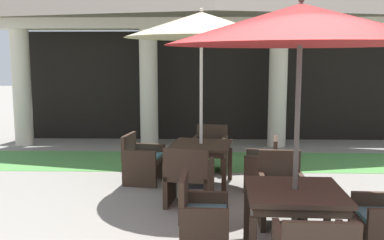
# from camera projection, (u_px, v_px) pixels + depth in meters

# --- Properties ---
(background_pavilion) EXTENTS (10.32, 2.43, 4.33)m
(background_pavilion) POSITION_uv_depth(u_px,v_px,m) (213.00, 6.00, 10.05)
(background_pavilion) COLOR beige
(background_pavilion) RESTS_ON ground
(lawn_strip) EXTENTS (12.12, 1.73, 0.01)m
(lawn_strip) POSITION_uv_depth(u_px,v_px,m) (214.00, 161.00, 8.81)
(lawn_strip) COLOR #519347
(lawn_strip) RESTS_ON ground
(patio_table_near_foreground) EXTENTS (1.01, 1.01, 0.75)m
(patio_table_near_foreground) POSITION_uv_depth(u_px,v_px,m) (295.00, 199.00, 4.46)
(patio_table_near_foreground) COLOR #38281E
(patio_table_near_foreground) RESTS_ON ground
(patio_umbrella_near_foreground) EXTENTS (2.67, 2.67, 2.66)m
(patio_umbrella_near_foreground) POSITION_uv_depth(u_px,v_px,m) (301.00, 26.00, 4.21)
(patio_umbrella_near_foreground) COLOR #2D2D2D
(patio_umbrella_near_foreground) RESTS_ON ground
(patio_chair_near_foreground_north) EXTENTS (0.57, 0.59, 0.90)m
(patio_chair_near_foreground_north) POSITION_uv_depth(u_px,v_px,m) (281.00, 193.00, 5.44)
(patio_chair_near_foreground_north) COLOR #38281E
(patio_chair_near_foreground_north) RESTS_ON ground
(patio_chair_near_foreground_west) EXTENTS (0.52, 0.63, 0.87)m
(patio_chair_near_foreground_west) POSITION_uv_depth(u_px,v_px,m) (201.00, 219.00, 4.55)
(patio_chair_near_foreground_west) COLOR #38281E
(patio_chair_near_foreground_west) RESTS_ON ground
(patio_table_mid_left) EXTENTS (1.08, 1.08, 0.70)m
(patio_table_mid_left) POSITION_uv_depth(u_px,v_px,m) (201.00, 149.00, 7.06)
(patio_table_mid_left) COLOR #38281E
(patio_table_mid_left) RESTS_ON ground
(patio_umbrella_mid_left) EXTENTS (2.43, 2.43, 2.85)m
(patio_umbrella_mid_left) POSITION_uv_depth(u_px,v_px,m) (201.00, 26.00, 6.78)
(patio_umbrella_mid_left) COLOR #2D2D2D
(patio_umbrella_mid_left) RESTS_ON ground
(patio_chair_mid_left_north) EXTENTS (0.68, 0.65, 0.83)m
(patio_chair_mid_left_north) POSITION_uv_depth(u_px,v_px,m) (210.00, 149.00, 8.06)
(patio_chair_mid_left_north) COLOR #38281E
(patio_chair_mid_left_north) RESTS_ON ground
(patio_chair_mid_left_east) EXTENTS (0.59, 0.66, 0.83)m
(patio_chair_mid_left_east) POSITION_uv_depth(u_px,v_px,m) (263.00, 165.00, 6.90)
(patio_chair_mid_left_east) COLOR #38281E
(patio_chair_mid_left_east) RESTS_ON ground
(patio_chair_mid_left_west) EXTENTS (0.68, 0.72, 0.82)m
(patio_chair_mid_left_west) POSITION_uv_depth(u_px,v_px,m) (142.00, 160.00, 7.28)
(patio_chair_mid_left_west) COLOR #38281E
(patio_chair_mid_left_west) RESTS_ON ground
(patio_chair_mid_left_south) EXTENTS (0.72, 0.67, 0.87)m
(patio_chair_mid_left_south) POSITION_uv_depth(u_px,v_px,m) (189.00, 177.00, 6.11)
(patio_chair_mid_left_south) COLOR #38281E
(patio_chair_mid_left_south) RESTS_ON ground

